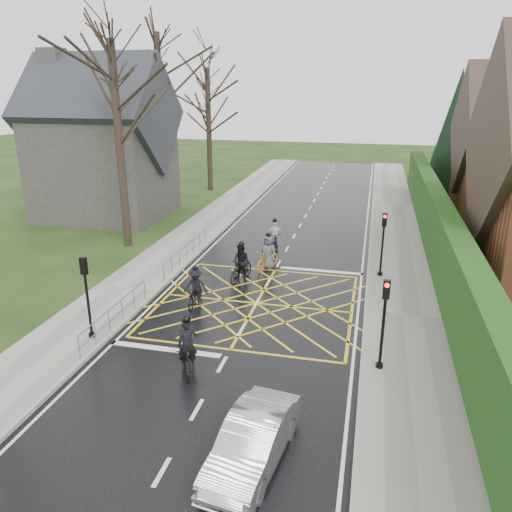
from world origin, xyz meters
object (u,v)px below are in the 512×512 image
at_px(car, 252,442).
at_px(cyclist_rear, 187,353).
at_px(cyclist_back, 241,266).
at_px(cyclist_lead, 268,257).
at_px(cyclist_mid, 196,291).
at_px(cyclist_front, 274,239).

bearing_deg(car, cyclist_rear, 137.84).
height_order(cyclist_rear, cyclist_back, cyclist_rear).
xyz_separation_m(cyclist_rear, cyclist_lead, (0.60, 9.73, 0.02)).
distance_m(cyclist_rear, cyclist_mid, 5.05).
bearing_deg(cyclist_back, cyclist_rear, -72.28).
distance_m(cyclist_mid, car, 9.59).
bearing_deg(cyclist_front, cyclist_lead, -108.39).
xyz_separation_m(cyclist_back, cyclist_front, (0.62, 4.82, -0.06)).
distance_m(cyclist_front, cyclist_lead, 3.02).
bearing_deg(cyclist_back, car, -58.20).
relative_size(cyclist_mid, cyclist_lead, 0.90).
xyz_separation_m(cyclist_rear, cyclist_mid, (-1.46, 4.83, 0.01)).
relative_size(cyclist_mid, car, 0.48).
height_order(cyclist_rear, cyclist_mid, cyclist_rear).
bearing_deg(car, cyclist_front, 107.14).
height_order(cyclist_rear, cyclist_lead, cyclist_rear).
distance_m(cyclist_back, cyclist_lead, 2.02).
bearing_deg(cyclist_front, cyclist_rear, -115.04).
height_order(cyclist_mid, cyclist_lead, cyclist_lead).
distance_m(cyclist_rear, cyclist_back, 7.92).
bearing_deg(cyclist_lead, cyclist_back, -96.75).
xyz_separation_m(cyclist_front, cyclist_lead, (0.27, -3.01, -0.01)).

